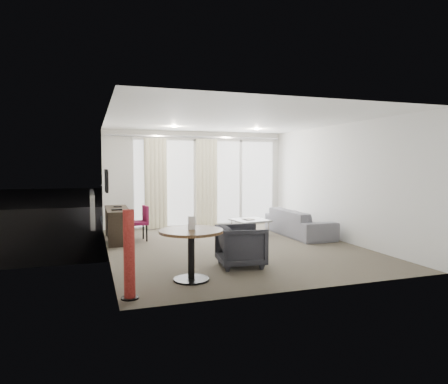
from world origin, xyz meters
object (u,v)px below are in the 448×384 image
object	(u,v)px
desk	(117,225)
desk_chair	(138,223)
red_lamp	(129,255)
rattan_chair_b	(246,203)
coffee_table	(250,227)
tub_armchair	(241,246)
sofa	(299,222)
round_table	(191,255)
rattan_chair_a	(220,203)

from	to	relation	value
desk	desk_chair	xyz separation A→B (m)	(0.43, -0.14, 0.03)
red_lamp	rattan_chair_b	size ratio (longest dim) A/B	1.24
coffee_table	red_lamp	bearing A→B (deg)	-129.88
tub_armchair	coffee_table	size ratio (longest dim) A/B	0.95
tub_armchair	sofa	world-z (taller)	tub_armchair
desk_chair	rattan_chair_b	xyz separation A→B (m)	(3.82, 3.07, 0.07)
desk	desk_chair	bearing A→B (deg)	-18.17
tub_armchair	rattan_chair_b	xyz separation A→B (m)	(2.43, 5.88, 0.11)
red_lamp	rattan_chair_b	world-z (taller)	red_lamp
round_table	tub_armchair	xyz separation A→B (m)	(0.99, 0.54, -0.03)
desk	coffee_table	xyz separation A→B (m)	(3.13, -0.13, -0.18)
desk_chair	sofa	distance (m)	3.81
coffee_table	sofa	bearing A→B (deg)	-26.15
desk	sofa	size ratio (longest dim) A/B	0.73
sofa	tub_armchair	bearing A→B (deg)	133.89
tub_armchair	sofa	bearing A→B (deg)	-39.92
round_table	rattan_chair_a	bearing A→B (deg)	68.63
red_lamp	sofa	bearing A→B (deg)	37.92
tub_armchair	red_lamp	bearing A→B (deg)	125.15
tub_armchair	rattan_chair_a	distance (m)	6.29
desk_chair	rattan_chair_a	xyz separation A→B (m)	(2.99, 3.28, 0.05)
desk	tub_armchair	xyz separation A→B (m)	(1.82, -2.95, -0.02)
desk	round_table	bearing A→B (deg)	-76.65
coffee_table	rattan_chair_b	size ratio (longest dim) A/B	0.87
desk	tub_armchair	size ratio (longest dim) A/B	2.04
round_table	desk	bearing A→B (deg)	103.35
rattan_chair_a	rattan_chair_b	bearing A→B (deg)	-26.87
desk	rattan_chair_b	distance (m)	5.16
desk	red_lamp	distance (m)	4.02
tub_armchair	coffee_table	world-z (taller)	tub_armchair
desk_chair	round_table	world-z (taller)	desk_chair
tub_armchair	rattan_chair_b	size ratio (longest dim) A/B	0.83
sofa	rattan_chair_b	bearing A→B (deg)	-0.79
desk_chair	sofa	bearing A→B (deg)	-14.53
coffee_table	rattan_chair_b	world-z (taller)	rattan_chair_b
desk_chair	rattan_chair_b	size ratio (longest dim) A/B	0.86
round_table	coffee_table	size ratio (longest dim) A/B	1.18
desk	sofa	xyz separation A→B (m)	(4.20, -0.66, -0.05)
sofa	rattan_chair_a	world-z (taller)	rattan_chair_a
round_table	tub_armchair	size ratio (longest dim) A/B	1.24
red_lamp	sofa	world-z (taller)	red_lamp
coffee_table	rattan_chair_a	bearing A→B (deg)	85.02
round_table	rattan_chair_a	size ratio (longest dim) A/B	1.06
sofa	rattan_chair_a	size ratio (longest dim) A/B	2.39
sofa	rattan_chair_a	bearing A→B (deg)	11.65
red_lamp	sofa	distance (m)	5.47
coffee_table	rattan_chair_b	bearing A→B (deg)	69.99
red_lamp	tub_armchair	xyz separation A→B (m)	(1.93, 1.07, -0.23)
red_lamp	rattan_chair_a	size ratio (longest dim) A/B	1.28
red_lamp	coffee_table	distance (m)	5.07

